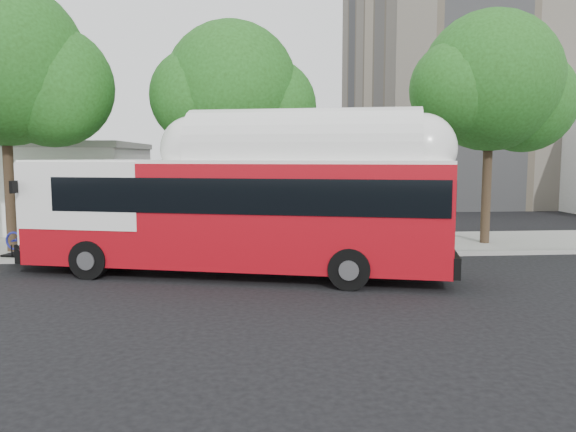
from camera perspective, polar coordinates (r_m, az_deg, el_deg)
name	(u,v)px	position (r m, az deg, el deg)	size (l,w,h in m)	color
ground	(267,284)	(15.97, -2.13, -6.93)	(120.00, 120.00, 0.00)	black
sidewalk	(258,245)	(22.33, -3.03, -2.95)	(60.00, 5.00, 0.15)	gray
curb_strip	(261,257)	(19.77, -2.74, -4.15)	(60.00, 0.30, 0.15)	gray
red_curb_segment	(175,258)	(19.88, -11.44, -4.20)	(10.00, 0.32, 0.16)	maroon
street_tree_left	(18,71)	(22.65, -25.76, 13.16)	(6.67, 5.80, 9.74)	#2D2116
street_tree_mid	(242,94)	(21.71, -4.68, 12.21)	(5.75, 5.00, 8.62)	#2D2116
street_tree_right	(500,87)	(23.87, 20.78, 12.13)	(6.21, 5.40, 9.18)	#2D2116
transit_bus	(237,214)	(16.86, -5.17, 0.18)	(13.63, 5.95, 3.99)	#A30B15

